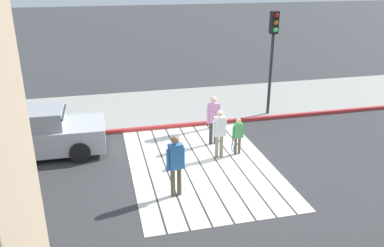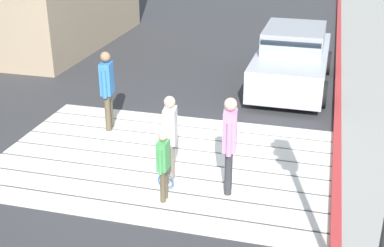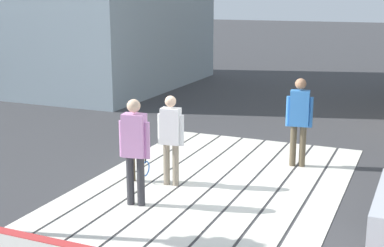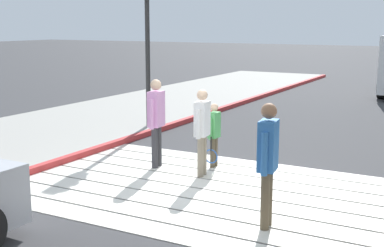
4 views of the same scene
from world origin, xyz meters
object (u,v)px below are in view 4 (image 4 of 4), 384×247
at_px(pedestrian_child_with_racket, 214,132).
at_px(pedestrian_adult_trailing, 156,117).
at_px(traffic_light_corner, 148,13).
at_px(pedestrian_adult_lead, 268,157).
at_px(pedestrian_adult_side, 202,126).

bearing_deg(pedestrian_child_with_racket, pedestrian_adult_trailing, -151.57).
relative_size(traffic_light_corner, pedestrian_adult_lead, 2.42).
distance_m(pedestrian_adult_side, pedestrian_child_with_racket, 0.70).
relative_size(traffic_light_corner, pedestrian_adult_trailing, 2.44).
relative_size(pedestrian_adult_side, pedestrian_child_with_racket, 1.27).
relative_size(traffic_light_corner, pedestrian_child_with_racket, 3.33).
bearing_deg(pedestrian_adult_lead, pedestrian_adult_side, 137.13).
xyz_separation_m(pedestrian_adult_lead, pedestrian_adult_trailing, (-3.02, 1.93, -0.01)).
bearing_deg(pedestrian_adult_trailing, pedestrian_adult_side, -6.41).
bearing_deg(pedestrian_adult_lead, pedestrian_child_with_racket, 129.53).
bearing_deg(pedestrian_adult_side, pedestrian_adult_lead, -42.87).
bearing_deg(pedestrian_adult_side, traffic_light_corner, 135.72).
bearing_deg(pedestrian_child_with_racket, pedestrian_adult_side, -82.88).
xyz_separation_m(traffic_light_corner, pedestrian_adult_side, (3.21, -3.13, -2.10)).
distance_m(pedestrian_adult_lead, pedestrian_child_with_racket, 3.21).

